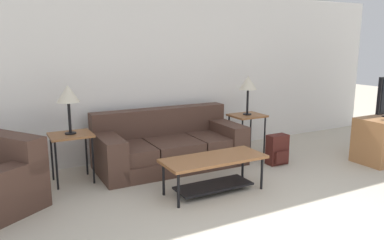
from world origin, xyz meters
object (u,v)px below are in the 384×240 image
(side_table_left, at_px, (71,140))
(side_table_right, at_px, (247,119))
(table_lamp_right, at_px, (248,84))
(coffee_table, at_px, (214,166))
(table_lamp_left, at_px, (68,95))
(couch, at_px, (169,146))
(backpack, at_px, (277,150))

(side_table_left, bearing_deg, side_table_right, 0.00)
(side_table_left, relative_size, table_lamp_right, 1.02)
(side_table_left, xyz_separation_m, side_table_right, (2.80, 0.00, 0.00))
(coffee_table, distance_m, side_table_right, 1.81)
(coffee_table, height_order, side_table_right, side_table_right)
(table_lamp_left, bearing_deg, side_table_left, 116.57)
(side_table_right, bearing_deg, coffee_table, -139.07)
(couch, bearing_deg, backpack, -26.06)
(table_lamp_left, bearing_deg, coffee_table, -39.12)
(couch, xyz_separation_m, table_lamp_right, (1.40, -0.02, 0.86))
(side_table_left, xyz_separation_m, backpack, (2.86, -0.70, -0.35))
(side_table_left, bearing_deg, couch, 0.77)
(side_table_left, distance_m, backpack, 2.97)
(side_table_right, relative_size, table_lamp_right, 1.02)
(table_lamp_left, bearing_deg, couch, 0.77)
(side_table_right, bearing_deg, backpack, -84.85)
(side_table_right, xyz_separation_m, table_lamp_right, (-0.00, -0.00, 0.58))
(side_table_right, bearing_deg, table_lamp_left, -180.00)
(couch, bearing_deg, side_table_right, -0.77)
(coffee_table, relative_size, backpack, 2.83)
(table_lamp_left, relative_size, table_lamp_right, 1.00)
(backpack, bearing_deg, side_table_left, 166.33)
(couch, distance_m, table_lamp_left, 1.65)
(couch, bearing_deg, table_lamp_right, -0.77)
(side_table_right, distance_m, table_lamp_left, 2.86)
(coffee_table, height_order, backpack, backpack)
(side_table_left, xyz_separation_m, table_lamp_left, (0.00, -0.00, 0.58))
(coffee_table, relative_size, table_lamp_right, 2.01)
(couch, height_order, table_lamp_left, table_lamp_left)
(coffee_table, bearing_deg, side_table_left, 140.88)
(side_table_left, bearing_deg, table_lamp_right, -0.00)
(table_lamp_right, xyz_separation_m, backpack, (0.06, -0.70, -0.94))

